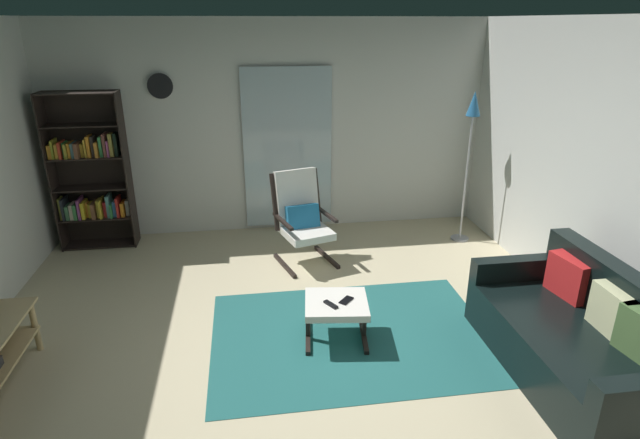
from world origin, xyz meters
name	(u,v)px	position (x,y,z in m)	size (l,w,h in m)	color
ground_plane	(298,359)	(0.00, 0.00, 0.00)	(7.02, 7.02, 0.00)	beige
wall_back	(272,129)	(0.00, 2.90, 1.30)	(5.60, 0.06, 2.60)	silver
wall_right	(637,191)	(2.70, 0.00, 1.30)	(0.06, 6.00, 2.60)	silver
glass_door_panel	(288,149)	(0.19, 2.83, 1.05)	(1.10, 0.01, 2.00)	silver
area_rug	(352,335)	(0.49, 0.26, 0.00)	(2.40, 1.71, 0.01)	#246361
bookshelf_near_tv	(91,175)	(-2.13, 2.63, 0.88)	(0.85, 0.30, 1.83)	black
leather_sofa	(581,339)	(2.10, -0.48, 0.31)	(0.89, 1.78, 0.83)	black
lounge_armchair	(302,215)	(0.25, 1.85, 0.53)	(0.72, 0.78, 1.02)	black
ottoman	(336,308)	(0.35, 0.24, 0.30)	(0.58, 0.54, 0.37)	white
tv_remote	(331,304)	(0.29, 0.18, 0.38)	(0.04, 0.14, 0.02)	black
cell_phone	(346,300)	(0.43, 0.23, 0.38)	(0.07, 0.14, 0.01)	black
floor_lamp_by_shelf	(472,126)	(2.26, 2.13, 1.42)	(0.22, 0.22, 1.81)	#A5A5AD
wall_clock	(160,86)	(-1.27, 2.82, 1.85)	(0.29, 0.03, 0.29)	silver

